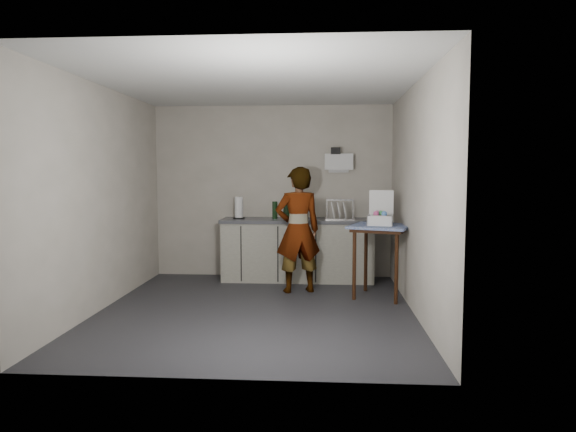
# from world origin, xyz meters

# --- Properties ---
(ground) EXTENTS (4.00, 4.00, 0.00)m
(ground) POSITION_xyz_m (0.00, 0.00, 0.00)
(ground) COLOR #2A2A2F
(ground) RESTS_ON ground
(wall_back) EXTENTS (3.60, 0.02, 2.60)m
(wall_back) POSITION_xyz_m (0.00, 1.99, 1.30)
(wall_back) COLOR #B8B1A0
(wall_back) RESTS_ON ground
(wall_right) EXTENTS (0.02, 4.00, 2.60)m
(wall_right) POSITION_xyz_m (1.79, 0.00, 1.30)
(wall_right) COLOR #B8B1A0
(wall_right) RESTS_ON ground
(wall_left) EXTENTS (0.02, 4.00, 2.60)m
(wall_left) POSITION_xyz_m (-1.79, 0.00, 1.30)
(wall_left) COLOR #B8B1A0
(wall_left) RESTS_ON ground
(ceiling) EXTENTS (3.60, 4.00, 0.01)m
(ceiling) POSITION_xyz_m (0.00, 0.00, 2.60)
(ceiling) COLOR white
(ceiling) RESTS_ON wall_back
(kitchen_counter) EXTENTS (2.24, 0.62, 0.91)m
(kitchen_counter) POSITION_xyz_m (0.40, 1.70, 0.43)
(kitchen_counter) COLOR black
(kitchen_counter) RESTS_ON ground
(wall_shelf) EXTENTS (0.42, 0.18, 0.37)m
(wall_shelf) POSITION_xyz_m (1.00, 1.92, 1.75)
(wall_shelf) COLOR white
(wall_shelf) RESTS_ON ground
(side_table) EXTENTS (0.92, 0.92, 0.93)m
(side_table) POSITION_xyz_m (1.50, 0.72, 0.81)
(side_table) COLOR #3D1E0E
(side_table) RESTS_ON ground
(standing_man) EXTENTS (0.70, 0.57, 1.67)m
(standing_man) POSITION_xyz_m (0.44, 0.94, 0.83)
(standing_man) COLOR #B2A593
(standing_man) RESTS_ON ground
(soap_bottle) EXTENTS (0.12, 0.12, 0.28)m
(soap_bottle) POSITION_xyz_m (0.24, 1.70, 1.05)
(soap_bottle) COLOR black
(soap_bottle) RESTS_ON kitchen_counter
(soda_can) EXTENTS (0.06, 0.06, 0.11)m
(soda_can) POSITION_xyz_m (0.36, 1.68, 0.96)
(soda_can) COLOR red
(soda_can) RESTS_ON kitchen_counter
(dark_bottle) EXTENTS (0.07, 0.07, 0.26)m
(dark_bottle) POSITION_xyz_m (0.06, 1.72, 1.04)
(dark_bottle) COLOR black
(dark_bottle) RESTS_ON kitchen_counter
(paper_towel) EXTENTS (0.18, 0.18, 0.32)m
(paper_towel) POSITION_xyz_m (-0.48, 1.70, 1.06)
(paper_towel) COLOR black
(paper_towel) RESTS_ON kitchen_counter
(dish_rack) EXTENTS (0.42, 0.32, 0.30)m
(dish_rack) POSITION_xyz_m (1.01, 1.65, 0.98)
(dish_rack) COLOR silver
(dish_rack) RESTS_ON kitchen_counter
(bakery_box) EXTENTS (0.36, 0.37, 0.43)m
(bakery_box) POSITION_xyz_m (1.49, 0.74, 1.03)
(bakery_box) COLOR white
(bakery_box) RESTS_ON side_table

